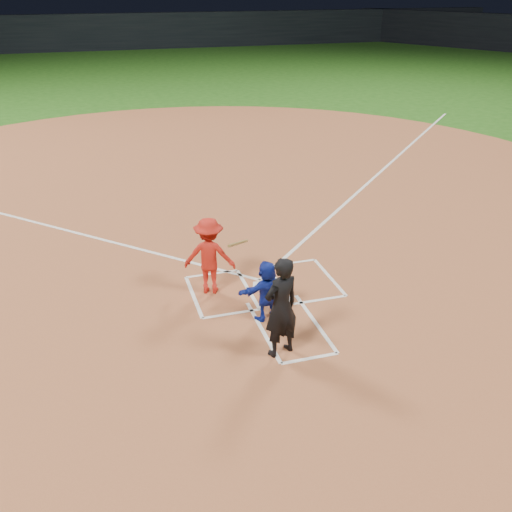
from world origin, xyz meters
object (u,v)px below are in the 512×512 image
object	(u,v)px
catcher	(267,290)
home_plate	(264,286)
umpire	(281,307)
batter_at_plate	(209,256)

from	to	relation	value
catcher	home_plate	bearing A→B (deg)	-121.89
catcher	umpire	xyz separation A→B (m)	(-0.12, -1.22, 0.34)
catcher	batter_at_plate	xyz separation A→B (m)	(-0.84, 1.40, 0.23)
catcher	umpire	world-z (taller)	umpire
umpire	batter_at_plate	bearing A→B (deg)	-93.33
batter_at_plate	catcher	bearing A→B (deg)	-59.01
home_plate	umpire	distance (m)	2.69
catcher	batter_at_plate	size ratio (longest dim) A/B	0.74
catcher	umpire	bearing A→B (deg)	67.32
umpire	batter_at_plate	size ratio (longest dim) A/B	1.13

